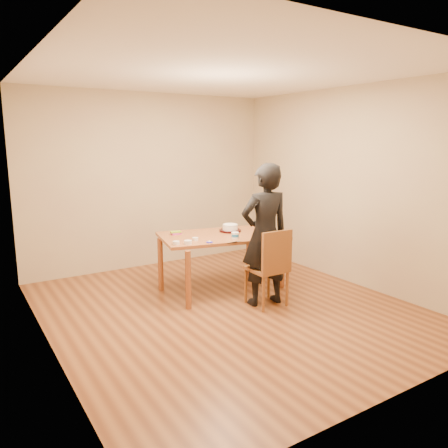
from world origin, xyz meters
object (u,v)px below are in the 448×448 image
cake_plate (230,231)px  person (265,235)px  dining_chair (267,269)px  cake (230,227)px  dining_table (222,236)px

cake_plate → person: person is taller
dining_chair → cake_plate: (0.05, 0.89, 0.31)m
cake_plate → cake: size_ratio=1.44×
person → cake: bearing=-86.2°
dining_table → cake: cake is taller
dining_table → dining_chair: bearing=-66.5°
dining_table → person: (0.15, -0.73, 0.13)m
cake_plate → cake: bearing=0.0°
dining_chair → cake_plate: cake_plate is taller
dining_chair → dining_table: bearing=101.7°
dining_chair → person: person is taller
cake → person: bearing=-93.6°
person → cake_plate: bearing=-86.2°
dining_table → cake: size_ratio=7.72×
cake_plate → cake: (0.00, 0.00, 0.04)m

